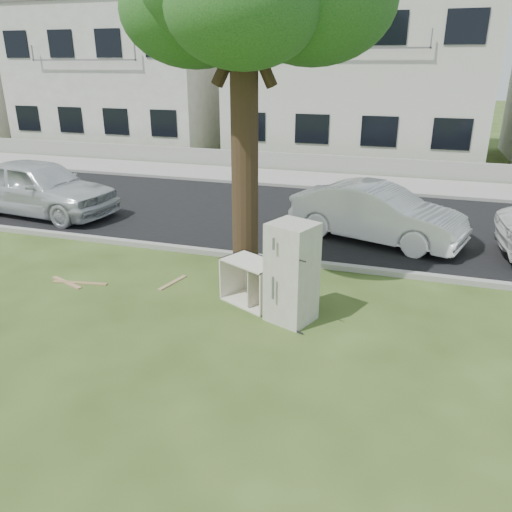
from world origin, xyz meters
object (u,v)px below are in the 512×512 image
(car_left, at_px, (39,187))
(cabinet, at_px, (252,282))
(car_center, at_px, (377,213))
(fridge, at_px, (292,273))

(car_left, bearing_deg, cabinet, -109.73)
(car_center, bearing_deg, fridge, -174.91)
(cabinet, xyz_separation_m, car_left, (-7.69, 3.70, 0.40))
(fridge, xyz_separation_m, cabinet, (-0.85, 0.43, -0.46))
(car_center, height_order, car_left, car_left)
(fridge, xyz_separation_m, car_center, (1.03, 4.70, -0.18))
(fridge, relative_size, car_center, 0.41)
(car_left, bearing_deg, car_center, -80.62)
(fridge, relative_size, cabinet, 1.65)
(car_center, bearing_deg, car_left, 110.89)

